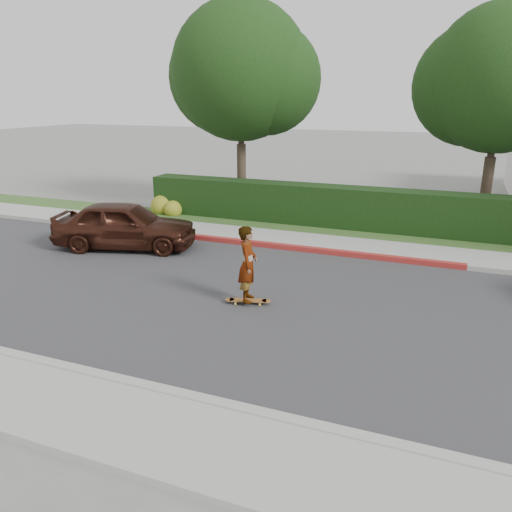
# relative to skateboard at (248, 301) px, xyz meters

# --- Properties ---
(ground) EXTENTS (120.00, 120.00, 0.00)m
(ground) POSITION_rel_skateboard_xyz_m (3.65, 0.25, -0.09)
(ground) COLOR slate
(ground) RESTS_ON ground
(road) EXTENTS (60.00, 8.00, 0.01)m
(road) POSITION_rel_skateboard_xyz_m (3.65, 0.25, -0.09)
(road) COLOR #2D2D30
(road) RESTS_ON ground
(curb_near) EXTENTS (60.00, 0.20, 0.15)m
(curb_near) POSITION_rel_skateboard_xyz_m (3.65, -3.85, -0.02)
(curb_near) COLOR #9E9E99
(curb_near) RESTS_ON ground
(sidewalk_near) EXTENTS (60.00, 1.60, 0.12)m
(sidewalk_near) POSITION_rel_skateboard_xyz_m (3.65, -4.75, -0.03)
(sidewalk_near) COLOR gray
(sidewalk_near) RESTS_ON ground
(curb_far) EXTENTS (60.00, 0.20, 0.15)m
(curb_far) POSITION_rel_skateboard_xyz_m (3.65, 4.35, -0.02)
(curb_far) COLOR #9E9E99
(curb_far) RESTS_ON ground
(curb_red_section) EXTENTS (12.00, 0.21, 0.15)m
(curb_red_section) POSITION_rel_skateboard_xyz_m (-1.35, 4.35, -0.01)
(curb_red_section) COLOR maroon
(curb_red_section) RESTS_ON ground
(sidewalk_far) EXTENTS (60.00, 1.60, 0.12)m
(sidewalk_far) POSITION_rel_skateboard_xyz_m (3.65, 5.25, -0.03)
(sidewalk_far) COLOR gray
(sidewalk_far) RESTS_ON ground
(planting_strip) EXTENTS (60.00, 1.60, 0.10)m
(planting_strip) POSITION_rel_skateboard_xyz_m (3.65, 6.85, -0.04)
(planting_strip) COLOR #2D4C1E
(planting_strip) RESTS_ON ground
(hedge) EXTENTS (15.00, 1.00, 1.50)m
(hedge) POSITION_rel_skateboard_xyz_m (0.65, 7.45, 0.66)
(hedge) COLOR black
(hedge) RESTS_ON ground
(flowering_shrub) EXTENTS (1.40, 1.00, 0.90)m
(flowering_shrub) POSITION_rel_skateboard_xyz_m (-6.36, 6.99, 0.24)
(flowering_shrub) COLOR #2D4C19
(flowering_shrub) RESTS_ON ground
(tree_left) EXTENTS (5.99, 5.21, 8.00)m
(tree_left) POSITION_rel_skateboard_xyz_m (-3.87, 8.94, 5.17)
(tree_left) COLOR #33261C
(tree_left) RESTS_ON ground
(tree_center) EXTENTS (5.66, 4.84, 7.44)m
(tree_center) POSITION_rel_skateboard_xyz_m (5.13, 9.44, 4.81)
(tree_center) COLOR #33261C
(tree_center) RESTS_ON ground
(skateboard) EXTENTS (1.05, 0.48, 0.10)m
(skateboard) POSITION_rel_skateboard_xyz_m (0.00, 0.00, 0.00)
(skateboard) COLOR gold
(skateboard) RESTS_ON ground
(skateboarder) EXTENTS (0.56, 0.71, 1.72)m
(skateboarder) POSITION_rel_skateboard_xyz_m (0.00, 0.00, 0.87)
(skateboarder) COLOR white
(skateboarder) RESTS_ON skateboard
(car_maroon) EXTENTS (4.61, 2.82, 1.47)m
(car_maroon) POSITION_rel_skateboard_xyz_m (-5.19, 2.71, 0.64)
(car_maroon) COLOR #3A1B12
(car_maroon) RESTS_ON ground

